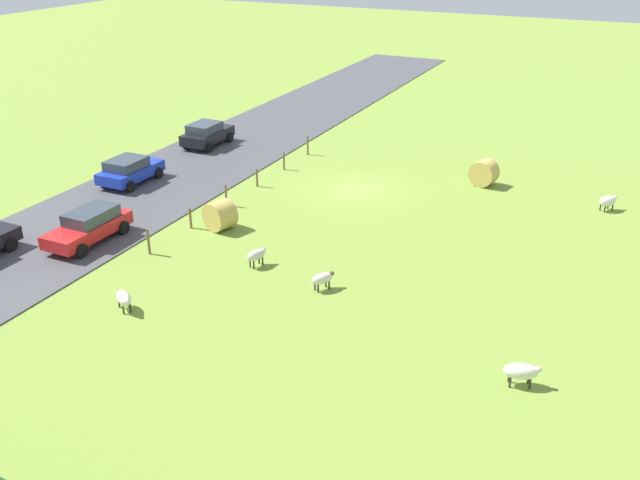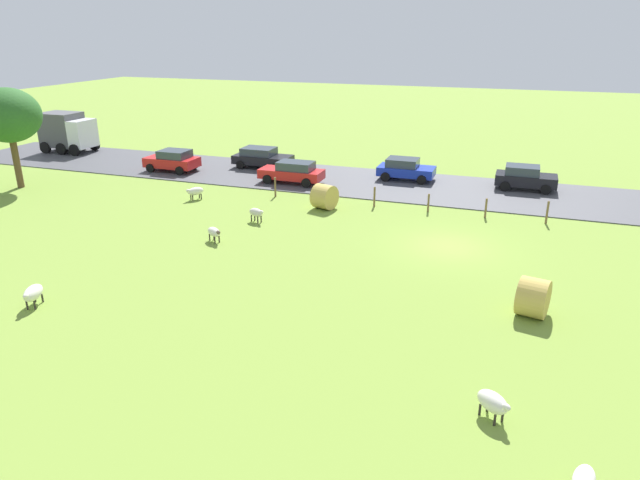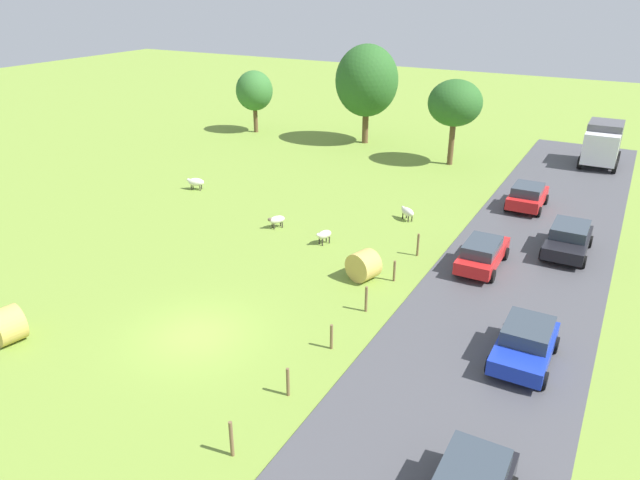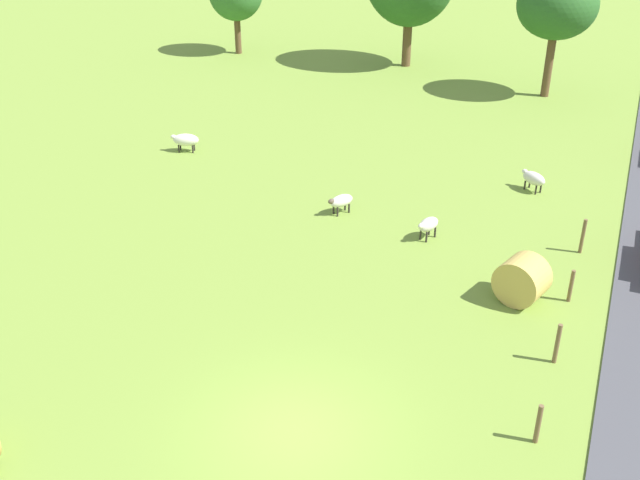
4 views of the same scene
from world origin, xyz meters
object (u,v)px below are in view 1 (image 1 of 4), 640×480
(car_4, at_px, (207,134))
(sheep_2, at_px, (322,279))
(hay_bale_0, at_px, (220,215))
(car_3, at_px, (89,226))
(sheep_3, at_px, (124,298))
(sheep_4, at_px, (521,371))
(sheep_1, at_px, (608,201))
(car_1, at_px, (129,170))
(sheep_5, at_px, (256,255))
(hay_bale_1, at_px, (484,173))

(car_4, bearing_deg, sheep_2, 136.67)
(hay_bale_0, bearing_deg, car_3, 39.82)
(sheep_3, relative_size, sheep_4, 0.88)
(sheep_4, bearing_deg, sheep_1, -93.95)
(sheep_2, height_order, car_1, car_1)
(sheep_5, distance_m, car_4, 18.22)
(sheep_3, height_order, car_3, car_3)
(sheep_3, height_order, sheep_5, sheep_5)
(sheep_1, xyz_separation_m, sheep_5, (13.25, 13.38, 0.01))
(hay_bale_1, distance_m, car_1, 20.17)
(sheep_5, height_order, car_1, car_1)
(sheep_2, xyz_separation_m, sheep_4, (-8.57, 3.06, 0.04))
(sheep_5, distance_m, car_3, 8.41)
(sheep_5, distance_m, hay_bale_0, 4.54)
(sheep_3, bearing_deg, hay_bale_1, -114.99)
(sheep_2, relative_size, sheep_5, 1.01)
(car_4, bearing_deg, sheep_5, 130.63)
(car_3, bearing_deg, car_1, -63.99)
(sheep_4, relative_size, car_1, 0.33)
(sheep_3, bearing_deg, sheep_1, -130.29)
(car_4, bearing_deg, sheep_3, 115.31)
(sheep_2, bearing_deg, car_4, -43.33)
(sheep_4, distance_m, car_3, 20.55)
(sheep_2, xyz_separation_m, car_3, (11.82, 0.53, 0.34))
(sheep_5, relative_size, car_3, 0.24)
(car_3, distance_m, car_4, 15.42)
(sheep_5, xyz_separation_m, hay_bale_0, (3.63, -2.72, 0.18))
(sheep_1, distance_m, car_4, 25.12)
(sheep_2, height_order, sheep_5, sheep_5)
(sheep_1, distance_m, hay_bale_0, 19.96)
(car_4, bearing_deg, car_3, 103.25)
(sheep_1, bearing_deg, hay_bale_1, -8.45)
(sheep_3, distance_m, hay_bale_1, 21.90)
(sheep_1, bearing_deg, sheep_2, 55.23)
(hay_bale_0, height_order, car_3, car_3)
(sheep_2, relative_size, sheep_4, 0.84)
(hay_bale_0, distance_m, hay_bale_1, 15.46)
(sheep_5, bearing_deg, hay_bale_1, -114.38)
(sheep_3, height_order, hay_bale_1, hay_bale_1)
(sheep_1, bearing_deg, car_4, -1.00)
(car_1, bearing_deg, sheep_3, 128.52)
(sheep_5, bearing_deg, sheep_1, -134.71)
(sheep_4, height_order, hay_bale_0, hay_bale_0)
(sheep_4, xyz_separation_m, sheep_5, (12.07, -3.72, -0.00))
(hay_bale_0, bearing_deg, sheep_3, 96.22)
(car_1, bearing_deg, sheep_1, -163.34)
(sheep_2, relative_size, car_3, 0.25)
(sheep_2, distance_m, sheep_4, 9.10)
(sheep_2, bearing_deg, sheep_1, -124.77)
(sheep_1, relative_size, sheep_3, 0.97)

